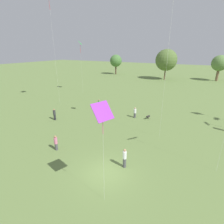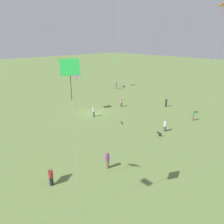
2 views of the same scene
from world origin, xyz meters
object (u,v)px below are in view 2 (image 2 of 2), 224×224
(person_2, at_px, (94,111))
(kite_1, at_px, (70,72))
(person_0, at_px, (165,126))
(person_5, at_px, (166,102))
(kite_9, at_px, (115,63))
(kite_8, at_px, (223,8))
(person_6, at_px, (193,115))
(kite_5, at_px, (77,76))
(dog_1, at_px, (159,133))
(person_4, at_px, (116,86))
(person_1, at_px, (51,177))
(dog_0, at_px, (124,86))
(person_8, at_px, (107,160))
(person_3, at_px, (121,102))
(kite_3, at_px, (63,63))

(person_2, height_order, kite_1, kite_1)
(person_0, relative_size, person_5, 0.95)
(kite_9, bearing_deg, kite_8, 81.47)
(kite_8, height_order, kite_9, kite_8)
(person_6, bearing_deg, kite_9, -21.21)
(kite_8, bearing_deg, person_6, 57.97)
(kite_5, height_order, dog_1, kite_5)
(person_4, distance_m, person_6, 25.97)
(person_4, bearing_deg, person_1, 109.31)
(person_4, height_order, dog_0, person_4)
(person_8, bearing_deg, kite_8, 7.93)
(person_3, relative_size, dog_1, 2.18)
(kite_3, bearing_deg, dog_0, 20.68)
(kite_1, distance_m, dog_1, 19.71)
(person_5, bearing_deg, kite_5, 88.86)
(person_1, distance_m, person_3, 25.09)
(kite_5, xyz_separation_m, kite_8, (-19.15, 15.28, 10.83))
(person_0, height_order, dog_0, person_0)
(person_2, xyz_separation_m, person_6, (-10.65, 12.42, -0.03))
(kite_5, bearing_deg, kite_1, 28.97)
(kite_5, bearing_deg, person_1, 22.19)
(person_2, xyz_separation_m, kite_5, (0.27, -3.98, 5.61))
(person_0, distance_m, person_8, 12.39)
(person_5, height_order, person_8, person_8)
(dog_1, bearing_deg, person_8, -156.54)
(person_0, height_order, dog_1, person_0)
(person_3, height_order, person_5, person_5)
(person_5, bearing_deg, person_4, 19.90)
(person_5, relative_size, kite_9, 0.25)
(person_0, xyz_separation_m, kite_3, (11.02, -8.34, 8.97))
(person_8, height_order, kite_8, kite_8)
(person_3, xyz_separation_m, kite_8, (-11.35, 12.14, 16.55))
(person_3, height_order, person_8, person_8)
(person_1, distance_m, person_4, 40.00)
(person_2, relative_size, kite_9, 0.26)
(person_6, bearing_deg, person_2, 36.26)
(person_1, xyz_separation_m, kite_9, (-32.96, -25.93, 5.72))
(person_4, xyz_separation_m, kite_9, (-1.15, -1.67, 5.64))
(kite_1, bearing_deg, person_0, 86.15)
(person_6, distance_m, kite_3, 21.98)
(person_6, xyz_separation_m, kite_3, (18.00, -8.98, 8.87))
(kite_8, bearing_deg, person_1, 50.82)
(person_3, bearing_deg, person_6, 86.35)
(kite_5, height_order, kite_9, kite_5)
(person_4, height_order, kite_5, kite_5)
(person_3, relative_size, person_6, 0.93)
(person_8, distance_m, kite_8, 32.16)
(person_8, bearing_deg, person_4, 48.61)
(person_1, relative_size, person_3, 1.02)
(person_2, bearing_deg, kite_5, 157.40)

